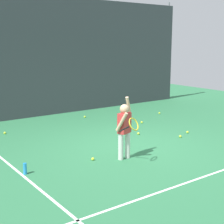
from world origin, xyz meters
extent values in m
plane|color=#2D7247|center=(0.00, 0.00, 0.00)|extent=(20.00, 20.00, 0.00)
cube|color=white|center=(0.00, -2.30, 0.00)|extent=(9.00, 0.05, 0.00)
cube|color=white|center=(-2.82, 1.00, 0.00)|extent=(0.05, 9.00, 0.00)
cube|color=#383D42|center=(0.00, 4.55, 2.00)|extent=(11.86, 0.08, 4.00)
cylinder|color=slate|center=(1.93, 4.61, 2.07)|extent=(0.09, 0.09, 4.15)
cylinder|color=slate|center=(5.78, 4.61, 2.07)|extent=(0.09, 0.09, 4.15)
cylinder|color=silver|center=(-0.75, -0.61, 0.29)|extent=(0.11, 0.11, 0.58)
cylinder|color=silver|center=(-0.56, -0.60, 0.29)|extent=(0.11, 0.11, 0.58)
cube|color=red|center=(-0.65, -0.60, 0.80)|extent=(0.34, 0.26, 0.44)
sphere|color=tan|center=(-0.65, -0.60, 1.10)|extent=(0.20, 0.20, 0.20)
cylinder|color=tan|center=(-0.48, -0.52, 1.12)|extent=(0.22, 0.13, 0.46)
cylinder|color=tan|center=(-0.82, -0.72, 0.87)|extent=(0.16, 0.30, 0.43)
cylinder|color=black|center=(-0.85, -0.86, 0.75)|extent=(0.10, 0.24, 0.15)
torus|color=yellow|center=(-0.78, -1.07, 0.88)|extent=(0.32, 0.25, 0.26)
cylinder|color=#268CD8|center=(-2.75, -0.19, 0.11)|extent=(0.07, 0.07, 0.22)
sphere|color=#CCE033|center=(-1.27, -0.30, 0.03)|extent=(0.07, 0.07, 0.07)
sphere|color=#CCE033|center=(1.59, -0.16, 0.03)|extent=(0.07, 0.07, 0.07)
sphere|color=#CCE033|center=(0.80, 3.41, 0.03)|extent=(0.07, 0.07, 0.07)
sphere|color=#CCE033|center=(2.07, 0.02, 0.03)|extent=(0.07, 0.07, 0.07)
sphere|color=#CCE033|center=(1.82, 1.68, 0.03)|extent=(0.07, 0.07, 0.07)
sphere|color=#CCE033|center=(-2.08, 2.93, 0.03)|extent=(0.07, 0.07, 0.07)
sphere|color=#CCE033|center=(3.26, 2.38, 0.03)|extent=(0.07, 0.07, 0.07)
sphere|color=#CCE033|center=(0.87, 0.71, 0.03)|extent=(0.07, 0.07, 0.07)
camera|label=1|loc=(-5.03, -6.19, 2.50)|focal=54.75mm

